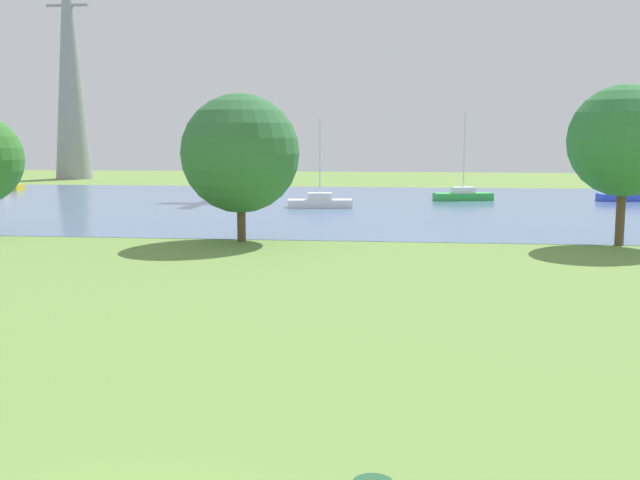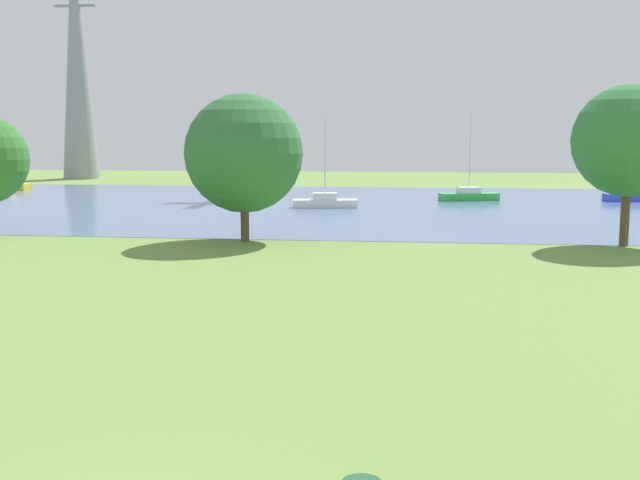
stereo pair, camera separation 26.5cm
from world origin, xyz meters
The scene contains 9 objects.
ground_plane centered at (0.00, 22.00, 0.00)m, with size 160.00×160.00×0.00m, color olive.
water_surface centered at (0.00, 50.00, 0.01)m, with size 140.00×40.00×0.02m, color #5A76A2.
sailboat_green centered at (8.82, 55.19, 0.47)m, with size 5.03×2.71×7.23m.
sailboat_yellow centered at (-35.51, 61.71, 0.46)m, with size 4.89×1.83×6.97m.
sailboat_white centered at (-2.31, 47.62, 0.46)m, with size 4.96×2.16×6.69m.
sailboat_blue centered at (22.22, 55.99, 0.46)m, with size 4.96×2.13×7.15m.
tree_west_far centered at (-4.36, 29.38, 4.50)m, with size 6.04×6.04×7.53m.
tree_mid_shore centered at (14.58, 30.07, 5.15)m, with size 5.47×5.47×7.90m.
electricity_pylon centered at (-36.44, 81.27, 14.82)m, with size 6.40×4.40×29.62m.
Camera 2 is at (4.16, -8.72, 5.51)m, focal length 42.75 mm.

